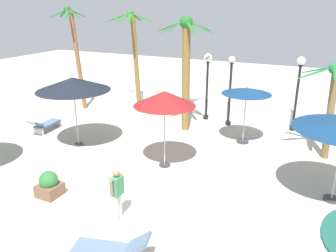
{
  "coord_description": "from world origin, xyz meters",
  "views": [
    {
      "loc": [
        5.36,
        -7.85,
        5.88
      ],
      "look_at": [
        0.0,
        3.37,
        1.4
      ],
      "focal_mm": 36.42,
      "sensor_mm": 36.0,
      "label": 1
    }
  ],
  "objects": [
    {
      "name": "ground_plane",
      "position": [
        0.0,
        0.0,
        0.0
      ],
      "size": [
        56.0,
        56.0,
        0.0
      ],
      "primitive_type": "plane",
      "color": "beige"
    },
    {
      "name": "boundary_wall",
      "position": [
        0.0,
        9.62,
        0.41
      ],
      "size": [
        25.2,
        0.3,
        0.83
      ],
      "primitive_type": "cube",
      "color": "silver",
      "rests_on": "ground_plane"
    },
    {
      "name": "patio_umbrella_3",
      "position": [
        -4.15,
        2.93,
        2.74
      ],
      "size": [
        3.08,
        3.08,
        3.06
      ],
      "color": "#333338",
      "rests_on": "ground_plane"
    },
    {
      "name": "patio_umbrella_4",
      "position": [
        2.28,
        6.37,
        2.32
      ],
      "size": [
        2.12,
        2.12,
        2.57
      ],
      "color": "#333338",
      "rests_on": "ground_plane"
    },
    {
      "name": "patio_umbrella_5",
      "position": [
        0.15,
        2.75,
        2.66
      ],
      "size": [
        2.27,
        2.27,
        2.99
      ],
      "color": "#333338",
      "rests_on": "ground_plane"
    },
    {
      "name": "palm_tree_0",
      "position": [
        -7.89,
        7.61,
        3.62
      ],
      "size": [
        2.09,
        2.11,
        5.77
      ],
      "color": "brown",
      "rests_on": "ground_plane"
    },
    {
      "name": "palm_tree_1",
      "position": [
        -0.73,
        6.83,
        3.32
      ],
      "size": [
        2.81,
        2.54,
        5.4
      ],
      "color": "brown",
      "rests_on": "ground_plane"
    },
    {
      "name": "palm_tree_2",
      "position": [
        5.57,
        6.22,
        2.46
      ],
      "size": [
        2.63,
        2.74,
        3.83
      ],
      "color": "brown",
      "rests_on": "ground_plane"
    },
    {
      "name": "palm_tree_3",
      "position": [
        -4.47,
        8.42,
        3.56
      ],
      "size": [
        2.62,
        2.7,
        5.56
      ],
      "color": "brown",
      "rests_on": "ground_plane"
    },
    {
      "name": "lamp_post_0",
      "position": [
        4.11,
        9.0,
        2.33
      ],
      "size": [
        0.4,
        0.4,
        3.59
      ],
      "color": "black",
      "rests_on": "ground_plane"
    },
    {
      "name": "lamp_post_1",
      "position": [
        -0.33,
        8.8,
        2.4
      ],
      "size": [
        0.44,
        0.44,
        3.49
      ],
      "color": "black",
      "rests_on": "ground_plane"
    },
    {
      "name": "lamp_post_3",
      "position": [
        1.02,
        8.39,
        2.03
      ],
      "size": [
        0.33,
        0.33,
        3.5
      ],
      "color": "black",
      "rests_on": "ground_plane"
    },
    {
      "name": "lounge_chair_0",
      "position": [
        1.29,
        -2.45,
        0.4
      ],
      "size": [
        1.96,
        1.0,
        0.84
      ],
      "color": "#B7B7BC",
      "rests_on": "ground_plane"
    },
    {
      "name": "lounge_chair_1",
      "position": [
        -6.71,
        3.53,
        0.4
      ],
      "size": [
        0.71,
        1.9,
        0.82
      ],
      "color": "#B7B7BC",
      "rests_on": "ground_plane"
    },
    {
      "name": "guest_2",
      "position": [
        0.45,
        -0.89,
        0.95
      ],
      "size": [
        0.26,
        0.56,
        1.58
      ],
      "color": "silver",
      "rests_on": "ground_plane"
    },
    {
      "name": "planter",
      "position": [
        -2.26,
        -0.78,
        0.38
      ],
      "size": [
        0.7,
        0.7,
        0.85
      ],
      "color": "brown",
      "rests_on": "ground_plane"
    }
  ]
}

